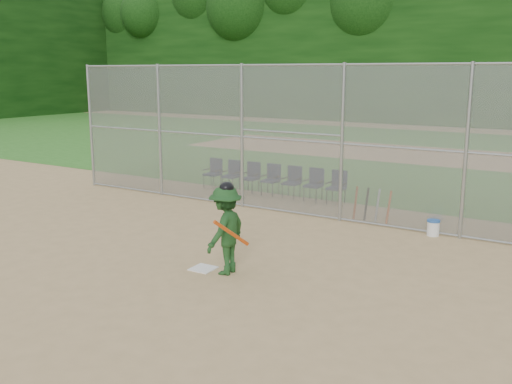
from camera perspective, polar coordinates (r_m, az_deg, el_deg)
The scene contains 16 objects.
ground at distance 11.26m, azimuth -6.75°, elevation -7.75°, with size 100.00×100.00×0.00m, color tan.
grass_strip at distance 27.36m, azimuth 17.33°, elevation 3.50°, with size 100.00×100.00×0.00m, color #2C6E21.
dirt_patch_far at distance 27.36m, azimuth 17.33°, elevation 3.50°, with size 24.00×24.00×0.00m, color tan.
backstop_fence at distance 14.94m, azimuth 5.06°, elevation 5.34°, with size 16.09×0.09×4.00m.
treeline at distance 29.09m, azimuth 19.05°, elevation 14.73°, with size 81.00×60.00×11.00m.
home_plate at distance 11.28m, azimuth -5.29°, elevation -7.62°, with size 0.44×0.44×0.02m, color white.
batter_at_plate at distance 10.78m, azimuth -3.05°, elevation -3.76°, with size 0.94×1.30×1.79m.
water_cooler at distance 14.01m, azimuth 17.30°, elevation -3.43°, with size 0.30×0.30×0.38m.
spare_bats at distance 14.97m, azimuth 11.51°, elevation -1.26°, with size 0.96×0.34×0.84m.
chair_0 at distance 18.88m, azimuth -4.39°, elevation 1.86°, with size 0.54×0.52×0.96m, color #101D3C, non-canonical shape.
chair_1 at distance 18.46m, azimuth -2.54°, elevation 1.65°, with size 0.54×0.52×0.96m, color #101D3C, non-canonical shape.
chair_2 at distance 18.06m, azimuth -0.60°, elevation 1.44°, with size 0.54×0.52×0.96m, color #101D3C, non-canonical shape.
chair_3 at distance 17.68m, azimuth 1.43°, elevation 1.21°, with size 0.54×0.52×0.96m, color #101D3C, non-canonical shape.
chair_4 at distance 17.33m, azimuth 3.54°, elevation 0.96°, with size 0.54×0.52×0.96m, color #101D3C, non-canonical shape.
chair_5 at distance 17.00m, azimuth 5.74°, elevation 0.71°, with size 0.54×0.52×0.96m, color #101D3C, non-canonical shape.
chair_6 at distance 16.70m, azimuth 8.02°, elevation 0.45°, with size 0.54×0.52×0.96m, color #101D3C, non-canonical shape.
Camera 1 is at (6.64, -8.27, 3.78)m, focal length 40.00 mm.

